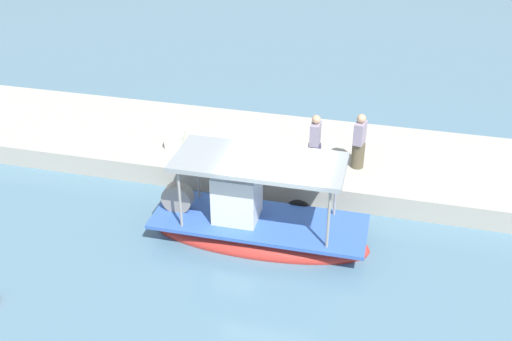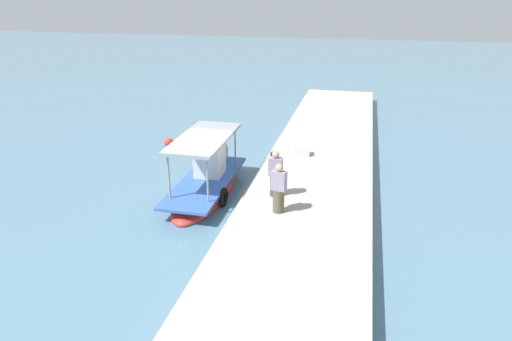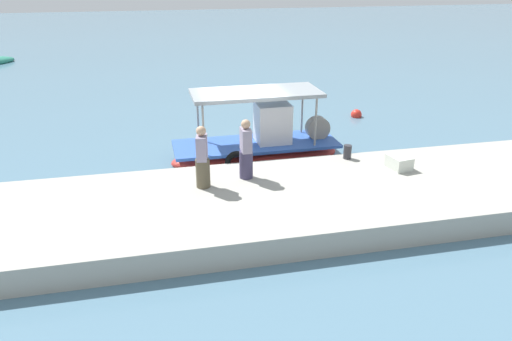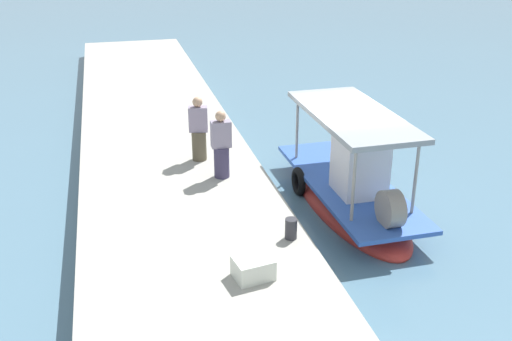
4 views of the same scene
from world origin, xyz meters
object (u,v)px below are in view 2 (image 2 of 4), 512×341
(main_fishing_boat, at_px, (207,183))
(marker_buoy, at_px, (169,143))
(fisherman_near_bollard, at_px, (279,190))
(fisherman_by_crate, at_px, (275,176))
(cargo_crate, at_px, (302,151))
(mooring_bollard, at_px, (273,157))

(main_fishing_boat, bearing_deg, marker_buoy, 36.47)
(main_fishing_boat, distance_m, marker_buoy, 6.47)
(fisherman_near_bollard, relative_size, marker_buoy, 3.59)
(fisherman_by_crate, height_order, marker_buoy, fisherman_by_crate)
(fisherman_by_crate, relative_size, cargo_crate, 2.52)
(mooring_bollard, xyz_separation_m, cargo_crate, (1.16, -1.05, -0.03))
(fisherman_near_bollard, xyz_separation_m, cargo_crate, (5.66, 0.02, -0.57))
(mooring_bollard, xyz_separation_m, marker_buoy, (2.95, 6.02, -0.76))
(main_fishing_boat, relative_size, mooring_bollard, 13.52)
(main_fishing_boat, height_order, mooring_bollard, main_fishing_boat)
(cargo_crate, bearing_deg, fisherman_near_bollard, -179.75)
(main_fishing_boat, xyz_separation_m, fisherman_near_bollard, (-2.25, -3.26, 0.99))
(fisherman_near_bollard, bearing_deg, mooring_bollard, 13.45)
(fisherman_near_bollard, relative_size, mooring_bollard, 3.96)
(fisherman_by_crate, relative_size, marker_buoy, 3.56)
(marker_buoy, bearing_deg, cargo_crate, -104.21)
(cargo_crate, xyz_separation_m, marker_buoy, (1.79, 7.07, -0.73))
(fisherman_by_crate, xyz_separation_m, mooring_bollard, (3.28, 0.73, -0.54))
(main_fishing_boat, distance_m, fisherman_by_crate, 3.24)
(fisherman_near_bollard, height_order, fisherman_by_crate, fisherman_near_bollard)
(fisherman_by_crate, xyz_separation_m, cargo_crate, (4.43, -0.32, -0.57))
(fisherman_by_crate, bearing_deg, mooring_bollard, 12.56)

